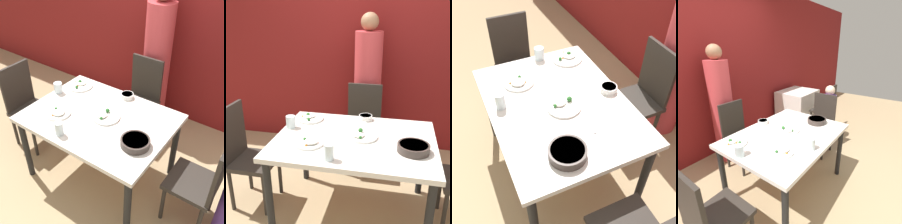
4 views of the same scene
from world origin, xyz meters
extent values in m
plane|color=tan|center=(0.00, 0.00, 0.00)|extent=(10.00, 10.00, 0.00)
cube|color=maroon|center=(0.00, 1.46, 1.35)|extent=(10.00, 0.06, 2.70)
cube|color=silver|center=(0.00, 0.00, 0.74)|extent=(1.31, 0.98, 0.04)
cylinder|color=black|center=(-0.59, -0.43, 0.36)|extent=(0.06, 0.06, 0.72)
cylinder|color=black|center=(0.59, -0.43, 0.36)|extent=(0.06, 0.06, 0.72)
cylinder|color=black|center=(-0.59, 0.43, 0.36)|extent=(0.06, 0.06, 0.72)
cylinder|color=black|center=(0.59, 0.43, 0.36)|extent=(0.06, 0.06, 0.72)
cube|color=#2D2823|center=(-0.04, 0.76, 0.44)|extent=(0.40, 0.40, 0.04)
cube|color=#2D2823|center=(-0.04, 0.94, 0.71)|extent=(0.38, 0.03, 0.51)
cylinder|color=#2D2823|center=(-0.20, 0.59, 0.21)|extent=(0.04, 0.04, 0.42)
cylinder|color=#2D2823|center=(0.13, 0.59, 0.21)|extent=(0.04, 0.04, 0.42)
cylinder|color=#2D2823|center=(-0.20, 0.92, 0.21)|extent=(0.04, 0.04, 0.42)
cylinder|color=#2D2823|center=(0.13, 0.92, 0.21)|extent=(0.04, 0.04, 0.42)
cube|color=#2D2823|center=(0.92, 0.06, 0.44)|extent=(0.40, 0.40, 0.04)
cube|color=#2D2823|center=(1.11, 0.06, 0.71)|extent=(0.03, 0.38, 0.51)
cylinder|color=#2D2823|center=(0.76, 0.22, 0.21)|extent=(0.04, 0.04, 0.42)
cylinder|color=#2D2823|center=(0.76, -0.11, 0.21)|extent=(0.04, 0.04, 0.42)
cylinder|color=#2D2823|center=(1.09, 0.22, 0.21)|extent=(0.04, 0.04, 0.42)
cylinder|color=#2D2823|center=(1.09, -0.11, 0.21)|extent=(0.04, 0.04, 0.42)
cube|color=#2D2823|center=(-0.92, -0.04, 0.44)|extent=(0.40, 0.40, 0.04)
cube|color=#2D2823|center=(-1.11, -0.04, 0.71)|extent=(0.03, 0.38, 0.51)
cylinder|color=#2D2823|center=(-0.76, -0.20, 0.21)|extent=(0.04, 0.04, 0.42)
cylinder|color=#2D2823|center=(-0.76, 0.13, 0.21)|extent=(0.04, 0.04, 0.42)
cylinder|color=#2D2823|center=(-1.09, -0.20, 0.21)|extent=(0.04, 0.04, 0.42)
cylinder|color=#2D2823|center=(-1.09, 0.13, 0.21)|extent=(0.04, 0.04, 0.42)
cylinder|color=#C63D42|center=(-0.04, 1.16, 0.76)|extent=(0.32, 0.32, 1.51)
cylinder|color=#3D332D|center=(0.46, -0.14, 0.79)|extent=(0.24, 0.24, 0.06)
cylinder|color=#BC5123|center=(0.46, -0.14, 0.81)|extent=(0.21, 0.21, 0.01)
cylinder|color=white|center=(-0.49, 0.30, 0.76)|extent=(0.26, 0.26, 0.02)
ellipsoid|color=white|center=(-0.50, 0.33, 0.78)|extent=(0.12, 0.12, 0.02)
sphere|color=#2D702D|center=(-0.51, 0.33, 0.79)|extent=(0.04, 0.04, 0.04)
sphere|color=#2D702D|center=(-0.47, 0.23, 0.79)|extent=(0.03, 0.03, 0.03)
cone|color=orange|center=(-0.49, 0.26, 0.78)|extent=(0.02, 0.02, 0.02)
cone|color=orange|center=(-0.56, 0.30, 0.79)|extent=(0.02, 0.02, 0.03)
cylinder|color=white|center=(-0.34, -0.19, 0.76)|extent=(0.24, 0.24, 0.02)
ellipsoid|color=white|center=(-0.31, -0.20, 0.79)|extent=(0.11, 0.11, 0.03)
cone|color=orange|center=(-0.30, -0.14, 0.79)|extent=(0.02, 0.02, 0.03)
cone|color=orange|center=(-0.34, -0.25, 0.78)|extent=(0.02, 0.02, 0.02)
sphere|color=#2D702D|center=(-0.38, -0.17, 0.79)|extent=(0.02, 0.02, 0.02)
cylinder|color=white|center=(0.06, 0.02, 0.76)|extent=(0.25, 0.25, 0.02)
ellipsoid|color=white|center=(0.03, 0.00, 0.79)|extent=(0.10, 0.10, 0.02)
sphere|color=#2D702D|center=(0.04, 0.08, 0.79)|extent=(0.04, 0.04, 0.04)
sphere|color=#2D702D|center=(0.05, -0.04, 0.79)|extent=(0.02, 0.02, 0.02)
cylinder|color=white|center=(0.04, 0.41, 0.78)|extent=(0.13, 0.13, 0.05)
cylinder|color=white|center=(0.04, 0.41, 0.80)|extent=(0.11, 0.11, 0.01)
cylinder|color=silver|center=(-0.12, -0.39, 0.82)|extent=(0.07, 0.07, 0.12)
cylinder|color=silver|center=(-0.59, 0.09, 0.81)|extent=(0.08, 0.08, 0.11)
cube|color=silver|center=(0.29, 0.12, 0.76)|extent=(0.18, 0.04, 0.01)
camera|label=1|loc=(1.27, -1.59, 2.30)|focal=45.00mm
camera|label=2|loc=(0.32, -2.07, 1.78)|focal=45.00mm
camera|label=3|loc=(1.40, -0.59, 2.13)|focal=45.00mm
camera|label=4|loc=(-1.41, -1.06, 1.70)|focal=28.00mm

